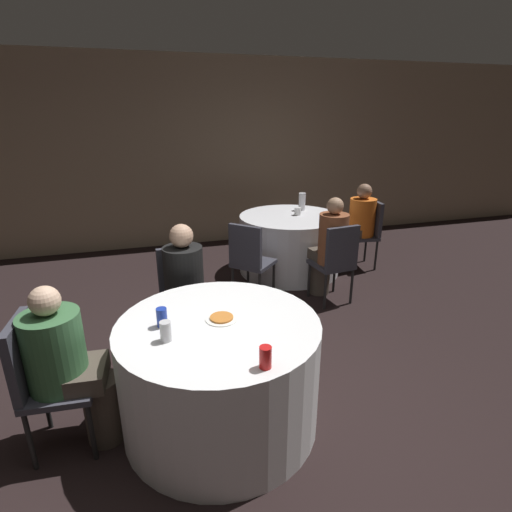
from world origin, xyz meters
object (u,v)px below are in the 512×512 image
at_px(soda_can_silver, 166,331).
at_px(soda_can_red, 265,357).
at_px(table_far, 290,244).
at_px(chair_near_north, 183,289).
at_px(chair_far_east, 368,228).
at_px(person_green_jacket, 71,367).
at_px(chair_far_southwest, 249,256).
at_px(bottle_far, 302,202).
at_px(person_floral_shirt, 328,249).
at_px(pizza_plate_near, 222,318).
at_px(person_black_shirt, 187,292).
at_px(chair_far_south, 337,258).
at_px(table_near, 220,373).
at_px(soda_can_blue, 162,317).
at_px(person_orange_shirt, 356,226).
at_px(chair_near_west, 42,374).

bearing_deg(soda_can_silver, soda_can_red, -41.06).
height_order(table_far, chair_near_north, chair_near_north).
distance_m(chair_far_east, person_green_jacket, 4.08).
bearing_deg(chair_far_southwest, bottle_far, 89.80).
bearing_deg(person_floral_shirt, pizza_plate_near, -141.72).
bearing_deg(pizza_plate_near, person_black_shirt, 98.33).
xyz_separation_m(chair_far_south, person_black_shirt, (-1.66, -0.49, 0.04)).
xyz_separation_m(soda_can_silver, bottle_far, (2.04, 2.82, 0.06)).
bearing_deg(person_black_shirt, soda_can_red, 93.44).
bearing_deg(chair_near_north, person_green_jacket, 45.62).
xyz_separation_m(table_far, person_floral_shirt, (0.10, -0.90, 0.21)).
relative_size(table_far, pizza_plate_near, 6.24).
distance_m(table_near, soda_can_blue, 0.56).
bearing_deg(soda_can_blue, person_green_jacket, 179.39).
bearing_deg(soda_can_silver, person_black_shirt, 76.83).
distance_m(chair_far_southwest, person_floral_shirt, 0.88).
relative_size(person_floral_shirt, soda_can_blue, 9.63).
bearing_deg(chair_far_south, chair_far_east, 37.86).
bearing_deg(table_far, pizza_plate_near, -120.34).
height_order(chair_far_south, person_orange_shirt, person_orange_shirt).
height_order(chair_far_east, bottle_far, bottle_far).
height_order(table_far, person_orange_shirt, person_orange_shirt).
xyz_separation_m(table_far, chair_near_west, (-2.51, -2.38, 0.16)).
relative_size(chair_far_southwest, soda_can_red, 7.42).
bearing_deg(person_floral_shirt, chair_far_southwest, 163.70).
xyz_separation_m(chair_far_east, person_floral_shirt, (-0.96, -0.76, 0.05)).
relative_size(table_near, soda_can_red, 10.69).
distance_m(chair_far_southwest, person_green_jacket, 2.28).
height_order(table_near, soda_can_red, soda_can_red).
distance_m(person_floral_shirt, soda_can_blue, 2.42).
distance_m(chair_far_southwest, pizza_plate_near, 1.80).
bearing_deg(soda_can_silver, bottle_far, 54.19).
bearing_deg(person_orange_shirt, chair_far_south, 148.16).
bearing_deg(bottle_far, soda_can_red, -115.77).
bearing_deg(person_black_shirt, chair_far_south, -169.43).
distance_m(person_floral_shirt, soda_can_silver, 2.53).
relative_size(chair_near_north, person_orange_shirt, 0.80).
distance_m(person_green_jacket, soda_can_blue, 0.61).
distance_m(chair_far_east, chair_far_south, 1.31).
bearing_deg(table_far, chair_far_east, -7.61).
xyz_separation_m(person_orange_shirt, soda_can_red, (-2.20, -2.86, 0.24)).
xyz_separation_m(chair_near_north, chair_far_southwest, (0.79, 0.64, 0.00)).
bearing_deg(person_green_jacket, table_far, 139.83).
relative_size(chair_far_east, chair_far_south, 1.00).
height_order(soda_can_blue, soda_can_silver, same).
bearing_deg(soda_can_silver, chair_far_east, 40.58).
height_order(person_green_jacket, soda_can_red, person_green_jacket).
bearing_deg(person_floral_shirt, person_green_jacket, -155.30).
height_order(table_near, chair_near_north, chair_near_north).
bearing_deg(chair_near_west, chair_far_south, 120.79).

